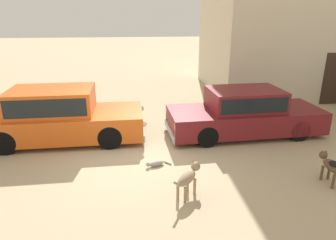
{
  "coord_description": "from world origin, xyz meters",
  "views": [
    {
      "loc": [
        0.17,
        -7.49,
        3.64
      ],
      "look_at": [
        0.99,
        0.2,
        0.9
      ],
      "focal_mm": 32.91,
      "sensor_mm": 36.0,
      "label": 1
    }
  ],
  "objects": [
    {
      "name": "stray_dog_tan",
      "position": [
        4.4,
        -1.86,
        0.44
      ],
      "size": [
        0.27,
        0.97,
        0.66
      ],
      "rotation": [
        0.0,
        0.0,
        1.63
      ],
      "color": "brown",
      "rests_on": "ground_plane"
    },
    {
      "name": "parked_sedan_nearest",
      "position": [
        -2.1,
        1.3,
        0.78
      ],
      "size": [
        4.83,
        1.93,
        1.57
      ],
      "rotation": [
        0.0,
        0.0,
        0.02
      ],
      "color": "#D15619",
      "rests_on": "ground_plane"
    },
    {
      "name": "stray_dog_spotted",
      "position": [
        1.18,
        -1.98,
        0.42
      ],
      "size": [
        0.71,
        0.82,
        0.67
      ],
      "rotation": [
        0.0,
        0.0,
        0.87
      ],
      "color": "#997F60",
      "rests_on": "ground_plane"
    },
    {
      "name": "stray_cat",
      "position": [
        0.6,
        -0.66,
        0.07
      ],
      "size": [
        0.65,
        0.31,
        0.15
      ],
      "rotation": [
        0.0,
        0.0,
        3.49
      ],
      "color": "gray",
      "rests_on": "ground_plane"
    },
    {
      "name": "parked_sedan_second",
      "position": [
        3.47,
        1.19,
        0.71
      ],
      "size": [
        4.89,
        1.98,
        1.44
      ],
      "rotation": [
        0.0,
        0.0,
        0.05
      ],
      "color": "maroon",
      "rests_on": "ground_plane"
    },
    {
      "name": "ground_plane",
      "position": [
        0.0,
        0.0,
        0.0
      ],
      "size": [
        80.0,
        80.0,
        0.0
      ],
      "primitive_type": "plane",
      "color": "tan"
    }
  ]
}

